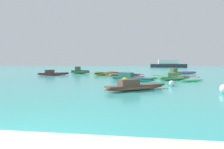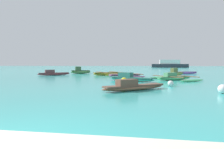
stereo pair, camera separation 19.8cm
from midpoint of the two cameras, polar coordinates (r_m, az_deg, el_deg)
The scene contains 13 objects.
moored_boat_0 at distance 16.40m, azimuth 5.52°, elevation -1.04°, with size 3.99×2.47×0.70m.
moored_boat_1 at distance 29.29m, azimuth 20.71°, elevation 0.51°, with size 2.86×0.83×0.35m.
moored_boat_2 at distance 24.61m, azimuth 17.94°, elevation 0.40°, with size 2.44×2.87×0.94m.
moored_boat_3 at distance 24.60m, azimuth -0.83°, elevation 0.26°, with size 3.95×4.16×0.43m.
moored_boat_4 at distance 10.81m, azimuth 6.57°, elevation -3.37°, with size 3.50×2.94×0.61m.
moored_boat_5 at distance 25.44m, azimuth -16.22°, elevation 0.32°, with size 3.50×2.81×0.69m.
moored_boat_6 at distance 21.95m, azimuth 4.12°, elevation -0.19°, with size 4.36×4.86×0.35m.
moored_boat_7 at distance 28.65m, azimuth -8.88°, elevation 0.95°, with size 2.83×1.70×1.03m.
moored_boat_8 at distance 18.30m, azimuth 17.53°, elevation -0.84°, with size 4.51×4.81×0.66m.
mooring_buoy_0 at distance 14.17m, azimuth 3.85°, elevation -1.77°, with size 0.45×0.45×0.45m.
mooring_buoy_1 at distance 11.04m, azimuth 29.51°, elevation -3.60°, with size 0.44×0.44×0.44m.
mooring_buoy_2 at distance 13.25m, azimuth 16.80°, elevation -2.44°, with size 0.36×0.36×0.36m.
distant_ferry at distance 76.52m, azimuth 16.21°, elevation 2.81°, with size 12.96×2.85×2.85m.
Camera 2 is at (2.59, -2.51, 1.44)m, focal length 32.00 mm.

